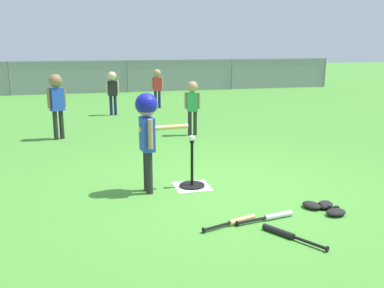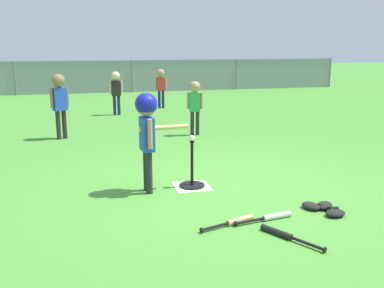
% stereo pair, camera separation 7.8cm
% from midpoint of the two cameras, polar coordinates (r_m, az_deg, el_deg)
% --- Properties ---
extents(ground_plane, '(60.00, 60.00, 0.00)m').
position_cam_midpoint_polar(ground_plane, '(5.42, 4.00, -5.81)').
color(ground_plane, '#478C33').
extents(home_plate, '(0.44, 0.44, 0.01)m').
position_cam_midpoint_polar(home_plate, '(5.46, -0.41, -5.59)').
color(home_plate, white).
rests_on(home_plate, ground_plane).
extents(batting_tee, '(0.32, 0.32, 0.59)m').
position_cam_midpoint_polar(batting_tee, '(5.43, -0.41, -4.76)').
color(batting_tee, black).
rests_on(batting_tee, ground_plane).
extents(baseball_on_tee, '(0.07, 0.07, 0.07)m').
position_cam_midpoint_polar(baseball_on_tee, '(5.29, -0.42, 0.78)').
color(baseball_on_tee, white).
rests_on(baseball_on_tee, batting_tee).
extents(batter_child, '(0.64, 0.34, 1.20)m').
position_cam_midpoint_polar(batter_child, '(5.08, -6.35, 2.86)').
color(batter_child, '#262626').
rests_on(batter_child, ground_plane).
extents(fielder_deep_center, '(0.32, 0.21, 1.08)m').
position_cam_midpoint_polar(fielder_deep_center, '(10.90, -10.68, 7.38)').
color(fielder_deep_center, '#191E4C').
rests_on(fielder_deep_center, ground_plane).
extents(fielder_near_right, '(0.33, 0.24, 1.21)m').
position_cam_midpoint_polar(fielder_near_right, '(8.36, -17.72, 5.85)').
color(fielder_near_right, '#262626').
rests_on(fielder_near_right, ground_plane).
extents(fielder_near_left, '(0.30, 0.21, 1.05)m').
position_cam_midpoint_polar(fielder_near_left, '(8.34, -0.21, 5.75)').
color(fielder_near_left, '#262626').
rests_on(fielder_near_left, ground_plane).
extents(fielder_deep_right, '(0.31, 0.21, 1.06)m').
position_cam_midpoint_polar(fielder_deep_right, '(11.93, -4.82, 8.01)').
color(fielder_deep_right, '#191E4C').
rests_on(fielder_deep_right, ground_plane).
extents(spare_bat_silver, '(0.66, 0.17, 0.06)m').
position_cam_midpoint_polar(spare_bat_silver, '(4.55, 10.13, -9.41)').
color(spare_bat_silver, silver).
rests_on(spare_bat_silver, ground_plane).
extents(spare_bat_wood, '(0.61, 0.24, 0.06)m').
position_cam_midpoint_polar(spare_bat_wood, '(4.39, 5.40, -10.11)').
color(spare_bat_wood, '#DBB266').
rests_on(spare_bat_wood, ground_plane).
extents(spare_bat_black, '(0.39, 0.61, 0.06)m').
position_cam_midpoint_polar(spare_bat_black, '(4.19, 11.63, -11.54)').
color(spare_bat_black, black).
rests_on(spare_bat_black, ground_plane).
extents(glove_by_plate, '(0.27, 0.27, 0.07)m').
position_cam_midpoint_polar(glove_by_plate, '(4.98, 16.78, -7.71)').
color(glove_by_plate, black).
rests_on(glove_by_plate, ground_plane).
extents(glove_near_bats, '(0.24, 0.26, 0.07)m').
position_cam_midpoint_polar(glove_near_bats, '(4.93, 15.12, -7.82)').
color(glove_near_bats, black).
rests_on(glove_near_bats, ground_plane).
extents(glove_tossed_aside, '(0.24, 0.20, 0.07)m').
position_cam_midpoint_polar(glove_tossed_aside, '(4.81, 18.05, -8.56)').
color(glove_tossed_aside, black).
rests_on(glove_tossed_aside, ground_plane).
extents(outfield_fence, '(16.06, 0.06, 1.15)m').
position_cam_midpoint_polar(outfield_fence, '(15.99, -8.63, 8.99)').
color(outfield_fence, slate).
rests_on(outfield_fence, ground_plane).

